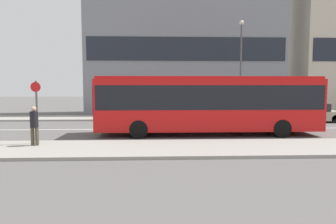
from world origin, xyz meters
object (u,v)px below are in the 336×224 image
Objects in this scene: city_bus at (207,101)px; pedestrian_near_stop at (34,123)px; bus_stop_sign at (37,107)px; street_lamp at (241,60)px; parked_car_0 at (310,113)px.

city_bus is 8.90m from pedestrian_near_stop.
city_bus is at bearing 20.14° from bus_stop_sign.
street_lamp reaches higher than bus_stop_sign.
street_lamp reaches higher than parked_car_0.
parked_car_0 is 19.15m from bus_stop_sign.
parked_car_0 is at bearing 35.10° from city_bus.
parked_car_0 is 1.60× the size of bus_stop_sign.
street_lamp is (12.16, 10.91, 3.72)m from pedestrian_near_stop.
street_lamp reaches higher than pedestrian_near_stop.
street_lamp is (12.19, 10.50, 3.05)m from bus_stop_sign.
bus_stop_sign is at bearing -156.96° from city_bus.
city_bus is 4.34× the size of bus_stop_sign.
parked_car_0 is 19.29m from pedestrian_near_stop.
parked_car_0 is at bearing -21.24° from street_lamp.
bus_stop_sign is at bearing 101.51° from pedestrian_near_stop.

